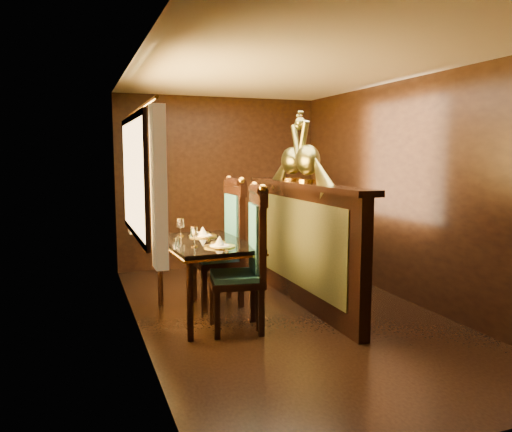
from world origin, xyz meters
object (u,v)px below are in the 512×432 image
Objects in this scene: dining_table at (205,248)px; chair_left at (249,254)px; chair_right at (228,238)px; peacock_left at (308,146)px; peacock_right at (292,149)px.

dining_table is 0.58m from chair_left.
chair_left is at bearing -95.81° from chair_right.
peacock_left reaches higher than peacock_right.
peacock_left is at bearing -30.49° from chair_right.
dining_table is at bearing -134.89° from chair_right.
dining_table is at bearing 130.97° from chair_left.
dining_table is 0.98× the size of chair_left.
dining_table is 0.54m from chair_right.
peacock_right is at bearing 90.00° from peacock_left.
peacock_left is at bearing -4.49° from dining_table.
dining_table is 1.86× the size of peacock_right.
peacock_right reaches higher than dining_table.
peacock_right is (0.00, 0.41, -0.02)m from peacock_left.
peacock_left is 0.41m from peacock_right.
chair_left is (0.31, -0.50, 0.01)m from dining_table.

